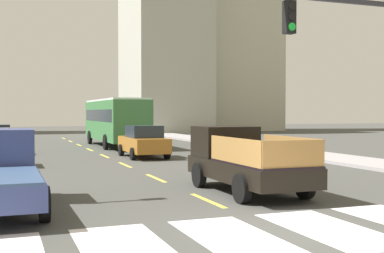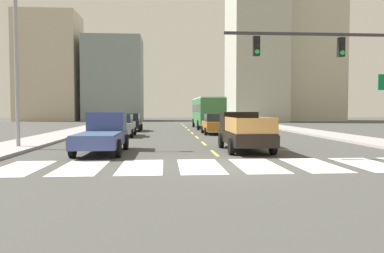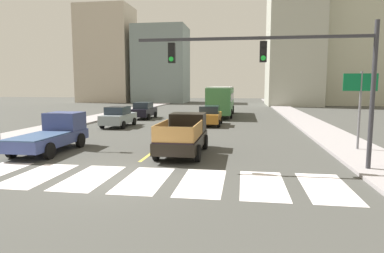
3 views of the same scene
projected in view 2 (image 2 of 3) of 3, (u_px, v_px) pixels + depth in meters
name	position (u px, v px, depth m)	size (l,w,h in m)	color
ground_plane	(229.00, 166.00, 13.70)	(160.00, 160.00, 0.00)	#41413D
sidewalk_right	(313.00, 132.00, 32.39)	(3.00, 110.00, 0.15)	gray
sidewalk_left	(67.00, 133.00, 30.87)	(3.00, 110.00, 0.15)	gray
crosswalk_stripe_0	(20.00, 168.00, 13.16)	(1.57, 3.62, 0.01)	white
crosswalk_stripe_1	(81.00, 167.00, 13.32)	(1.57, 3.62, 0.01)	white
crosswalk_stripe_2	(141.00, 167.00, 13.47)	(1.57, 3.62, 0.01)	white
crosswalk_stripe_3	(200.00, 166.00, 13.62)	(1.57, 3.62, 0.01)	white
crosswalk_stripe_4	(257.00, 166.00, 13.78)	(1.57, 3.62, 0.01)	white
crosswalk_stripe_5	(313.00, 165.00, 13.93)	(1.57, 3.62, 0.01)	white
crosswalk_stripe_6	(368.00, 164.00, 14.08)	(1.57, 3.62, 0.01)	white
lane_dash_0	(215.00, 153.00, 17.69)	(0.16, 2.40, 0.01)	gold
lane_dash_1	(204.00, 143.00, 22.67)	(0.16, 2.40, 0.01)	gold
lane_dash_2	(197.00, 137.00, 27.65)	(0.16, 2.40, 0.01)	gold
lane_dash_3	(192.00, 133.00, 32.63)	(0.16, 2.40, 0.01)	gold
lane_dash_4	(189.00, 130.00, 37.61)	(0.16, 2.40, 0.01)	gold
lane_dash_5	(186.00, 127.00, 42.59)	(0.16, 2.40, 0.01)	gold
lane_dash_6	(184.00, 125.00, 47.58)	(0.16, 2.40, 0.01)	gold
lane_dash_7	(182.00, 124.00, 52.56)	(0.16, 2.40, 0.01)	gold
pickup_stakebed	(243.00, 132.00, 19.02)	(2.18, 5.20, 1.96)	black
pickup_dark	(103.00, 133.00, 18.06)	(2.18, 5.20, 1.96)	navy
city_bus	(207.00, 111.00, 40.26)	(2.72, 10.80, 3.32)	#3A7640
sedan_mid	(215.00, 124.00, 31.14)	(2.02, 4.40, 1.72)	#A86922
sedan_near_left	(122.00, 125.00, 28.49)	(2.02, 4.40, 1.72)	#8A979D
sedan_far	(131.00, 122.00, 35.58)	(2.02, 4.40, 1.72)	black
traffic_signal_gantry	(366.00, 62.00, 16.43)	(9.61, 0.27, 6.00)	#2D2D33
streetlight_left	(19.00, 55.00, 19.37)	(2.20, 0.28, 9.00)	gray
tower_tall_centre	(255.00, 53.00, 63.75)	(8.78, 11.48, 23.50)	#A9A99B
block_mid_left	(49.00, 67.00, 67.31)	(10.74, 8.09, 19.47)	#BCAE9B
block_mid_right	(310.00, 49.00, 67.06)	(10.66, 8.03, 26.16)	#B6B69E
block_low_left	(114.00, 80.00, 68.20)	(10.36, 8.84, 15.16)	gray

